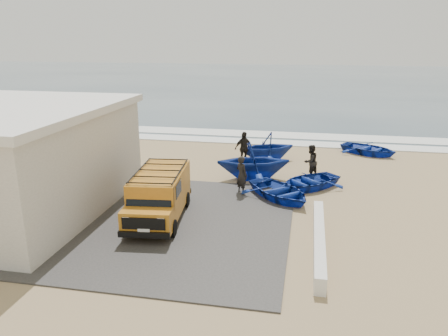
{
  "coord_description": "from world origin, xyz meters",
  "views": [
    {
      "loc": [
        4.43,
        -16.78,
        6.86
      ],
      "look_at": [
        0.81,
        1.67,
        1.2
      ],
      "focal_mm": 35.0,
      "sensor_mm": 36.0,
      "label": 1
    }
  ],
  "objects_px": {
    "boat_far_left": "(267,147)",
    "fisherman_middle": "(311,162)",
    "van": "(159,193)",
    "parapet": "(319,240)",
    "boat_mid_left": "(253,161)",
    "building": "(3,159)",
    "fisherman_front": "(242,175)",
    "fisherman_back": "(244,148)",
    "boat_near_right": "(308,181)",
    "boat_near_left": "(279,191)",
    "boat_far_right": "(369,149)"
  },
  "relations": [
    {
      "from": "boat_mid_left",
      "to": "parapet",
      "type": "bearing_deg",
      "value": -170.38
    },
    {
      "from": "boat_far_left",
      "to": "boat_far_right",
      "type": "bearing_deg",
      "value": 87.7
    },
    {
      "from": "van",
      "to": "fisherman_front",
      "type": "relative_size",
      "value": 2.68
    },
    {
      "from": "van",
      "to": "boat_mid_left",
      "type": "xyz_separation_m",
      "value": [
        2.94,
        5.66,
        -0.1
      ]
    },
    {
      "from": "boat_far_right",
      "to": "fisherman_middle",
      "type": "bearing_deg",
      "value": 178.79
    },
    {
      "from": "building",
      "to": "boat_near_left",
      "type": "height_order",
      "value": "building"
    },
    {
      "from": "boat_far_left",
      "to": "fisherman_front",
      "type": "distance_m",
      "value": 5.66
    },
    {
      "from": "building",
      "to": "fisherman_front",
      "type": "height_order",
      "value": "building"
    },
    {
      "from": "boat_far_left",
      "to": "fisherman_middle",
      "type": "distance_m",
      "value": 3.66
    },
    {
      "from": "boat_near_right",
      "to": "fisherman_front",
      "type": "relative_size",
      "value": 1.88
    },
    {
      "from": "fisherman_middle",
      "to": "parapet",
      "type": "bearing_deg",
      "value": 44.71
    },
    {
      "from": "parapet",
      "to": "fisherman_middle",
      "type": "distance_m",
      "value": 7.75
    },
    {
      "from": "van",
      "to": "boat_near_right",
      "type": "bearing_deg",
      "value": 33.87
    },
    {
      "from": "boat_near_right",
      "to": "fisherman_middle",
      "type": "bearing_deg",
      "value": 133.57
    },
    {
      "from": "fisherman_middle",
      "to": "fisherman_back",
      "type": "xyz_separation_m",
      "value": [
        -3.66,
        1.75,
        0.08
      ]
    },
    {
      "from": "building",
      "to": "boat_far_right",
      "type": "bearing_deg",
      "value": 37.87
    },
    {
      "from": "boat_far_left",
      "to": "boat_far_right",
      "type": "xyz_separation_m",
      "value": [
        5.94,
        2.72,
        -0.5
      ]
    },
    {
      "from": "fisherman_front",
      "to": "fisherman_middle",
      "type": "distance_m",
      "value": 4.23
    },
    {
      "from": "boat_near_right",
      "to": "building",
      "type": "bearing_deg",
      "value": -111.52
    },
    {
      "from": "building",
      "to": "boat_near_left",
      "type": "bearing_deg",
      "value": 17.42
    },
    {
      "from": "boat_near_left",
      "to": "fisherman_front",
      "type": "xyz_separation_m",
      "value": [
        -1.74,
        0.39,
        0.51
      ]
    },
    {
      "from": "fisherman_front",
      "to": "fisherman_back",
      "type": "xyz_separation_m",
      "value": [
        -0.62,
        4.68,
        0.06
      ]
    },
    {
      "from": "van",
      "to": "fisherman_middle",
      "type": "relative_size",
      "value": 2.74
    },
    {
      "from": "van",
      "to": "boat_near_left",
      "type": "distance_m",
      "value": 5.44
    },
    {
      "from": "boat_near_left",
      "to": "boat_far_left",
      "type": "distance_m",
      "value": 6.15
    },
    {
      "from": "boat_far_right",
      "to": "boat_far_left",
      "type": "bearing_deg",
      "value": 146.02
    },
    {
      "from": "building",
      "to": "fisherman_back",
      "type": "distance_m",
      "value": 12.05
    },
    {
      "from": "boat_far_left",
      "to": "fisherman_back",
      "type": "xyz_separation_m",
      "value": [
        -1.19,
        -0.95,
        0.09
      ]
    },
    {
      "from": "boat_near_right",
      "to": "fisherman_back",
      "type": "xyz_separation_m",
      "value": [
        -3.61,
        3.37,
        0.59
      ]
    },
    {
      "from": "van",
      "to": "boat_mid_left",
      "type": "distance_m",
      "value": 6.38
    },
    {
      "from": "parapet",
      "to": "fisherman_middle",
      "type": "bearing_deg",
      "value": 92.66
    },
    {
      "from": "parapet",
      "to": "boat_near_right",
      "type": "distance_m",
      "value": 6.12
    },
    {
      "from": "boat_near_right",
      "to": "boat_far_right",
      "type": "bearing_deg",
      "value": 108.98
    },
    {
      "from": "building",
      "to": "boat_near_left",
      "type": "xyz_separation_m",
      "value": [
        10.84,
        3.4,
        -1.8
      ]
    },
    {
      "from": "van",
      "to": "parapet",
      "type": "bearing_deg",
      "value": -18.45
    },
    {
      "from": "boat_near_right",
      "to": "fisherman_middle",
      "type": "relative_size",
      "value": 1.92
    },
    {
      "from": "building",
      "to": "boat_near_right",
      "type": "height_order",
      "value": "building"
    },
    {
      "from": "parapet",
      "to": "fisherman_back",
      "type": "bearing_deg",
      "value": 113.01
    },
    {
      "from": "fisherman_middle",
      "to": "building",
      "type": "bearing_deg",
      "value": -18.98
    },
    {
      "from": "building",
      "to": "boat_far_left",
      "type": "bearing_deg",
      "value": 44.24
    },
    {
      "from": "fisherman_back",
      "to": "boat_near_right",
      "type": "bearing_deg",
      "value": -81.13
    },
    {
      "from": "building",
      "to": "boat_far_left",
      "type": "relative_size",
      "value": 2.93
    },
    {
      "from": "building",
      "to": "van",
      "type": "xyz_separation_m",
      "value": [
        6.4,
        0.32,
        -1.12
      ]
    },
    {
      "from": "van",
      "to": "fisherman_middle",
      "type": "height_order",
      "value": "van"
    },
    {
      "from": "boat_far_right",
      "to": "fisherman_front",
      "type": "xyz_separation_m",
      "value": [
        -6.51,
        -8.35,
        0.53
      ]
    },
    {
      "from": "parapet",
      "to": "boat_far_left",
      "type": "relative_size",
      "value": 1.87
    },
    {
      "from": "boat_near_left",
      "to": "fisherman_back",
      "type": "relative_size",
      "value": 1.88
    },
    {
      "from": "boat_mid_left",
      "to": "fisherman_front",
      "type": "height_order",
      "value": "boat_mid_left"
    },
    {
      "from": "parapet",
      "to": "van",
      "type": "xyz_separation_m",
      "value": [
        -6.09,
        1.32,
        0.77
      ]
    },
    {
      "from": "boat_near_right",
      "to": "boat_mid_left",
      "type": "relative_size",
      "value": 0.92
    }
  ]
}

